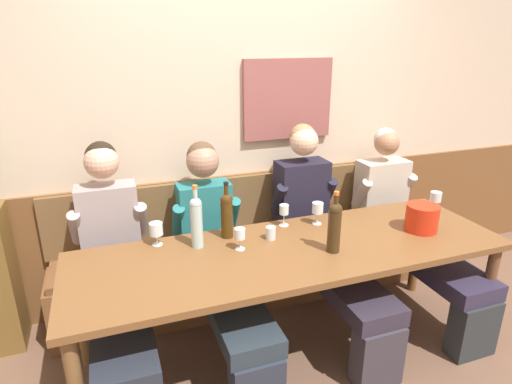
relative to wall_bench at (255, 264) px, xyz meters
name	(u,v)px	position (x,y,z in m)	size (l,w,h in m)	color
ground_plane	(299,368)	(0.00, -0.83, -0.29)	(6.80, 6.80, 0.02)	brown
room_wall_back	(243,112)	(0.00, 0.26, 1.12)	(6.80, 0.12, 2.80)	beige
wood_wainscot_panel	(246,230)	(0.00, 0.21, 0.19)	(6.80, 0.03, 0.95)	brown
wall_bench	(255,264)	(0.00, 0.00, 0.00)	(2.89, 0.42, 0.94)	brown
dining_table	(293,259)	(0.00, -0.68, 0.39)	(2.59, 0.81, 0.75)	brown
person_right_seat	(114,267)	(-1.01, -0.36, 0.36)	(0.48, 1.25, 1.32)	#2A2E41
person_center_right_seat	(218,252)	(-0.37, -0.36, 0.35)	(0.47, 1.25, 1.27)	#272C3A
person_left_seat	(321,231)	(0.37, -0.34, 0.37)	(0.48, 1.25, 1.34)	#36323A
person_center_left_seat	(407,224)	(1.08, -0.37, 0.33)	(0.50, 1.24, 1.26)	#282C30
ice_bucket	(422,218)	(0.87, -0.73, 0.55)	(0.20, 0.20, 0.17)	red
wine_bottle_clear_water	(334,226)	(0.20, -0.79, 0.63)	(0.08, 0.08, 0.37)	#3A2813
wine_bottle_amber_mid	(196,220)	(-0.52, -0.46, 0.64)	(0.07, 0.07, 0.38)	#ABC7C5
wine_bottle_green_tall	(227,214)	(-0.32, -0.40, 0.62)	(0.07, 0.07, 0.36)	#422A0D
wine_glass_mid_left	(240,235)	(-0.30, -0.59, 0.56)	(0.06, 0.06, 0.13)	silver
wine_glass_by_bottle	(156,230)	(-0.75, -0.36, 0.56)	(0.08, 0.08, 0.14)	silver
wine_glass_right_end	(436,197)	(1.18, -0.50, 0.57)	(0.08, 0.08, 0.14)	silver
wine_glass_left_end	(284,211)	(0.08, -0.36, 0.57)	(0.07, 0.07, 0.15)	silver
wine_glass_mid_right	(318,209)	(0.29, -0.41, 0.57)	(0.07, 0.07, 0.15)	silver
water_tumbler_center	(271,233)	(-0.08, -0.52, 0.51)	(0.06, 0.06, 0.08)	silver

